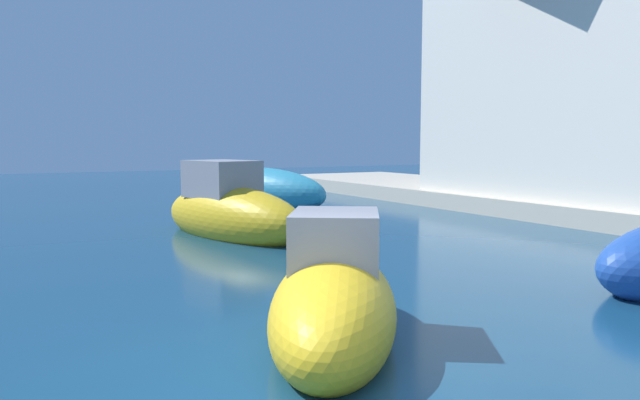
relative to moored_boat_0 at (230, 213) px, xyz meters
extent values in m
cube|color=#BCB29E|center=(10.49, -2.56, -0.25)|extent=(6.00, 32.00, 0.50)
ellipsoid|color=gold|center=(0.01, -0.05, -0.11)|extent=(2.61, 4.90, 1.41)
cube|color=gray|center=(-0.08, 0.32, 0.73)|extent=(1.51, 1.83, 0.84)
ellipsoid|color=teal|center=(3.03, 5.62, -0.06)|extent=(3.85, 5.82, 1.60)
cube|color=brown|center=(3.03, 5.62, 0.46)|extent=(1.75, 1.59, 0.08)
ellipsoid|color=gold|center=(-1.55, -7.19, -0.18)|extent=(2.86, 3.42, 1.15)
cube|color=gray|center=(-1.40, -6.97, 0.49)|extent=(1.34, 1.38, 0.66)
cube|color=silver|center=(10.49, -1.72, 3.09)|extent=(5.36, 9.68, 6.18)
camera|label=1|loc=(-4.52, -12.26, 1.55)|focal=32.87mm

